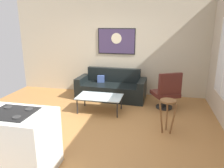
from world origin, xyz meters
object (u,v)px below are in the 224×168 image
coffee_table (100,97)px  wall_painting (116,41)px  couch (111,89)px  armchair (167,92)px  bar_stool (168,108)px

coffee_table → wall_painting: wall_painting is taller
couch → armchair: armchair is taller
armchair → bar_stool: (-0.01, -1.25, 0.05)m
couch → wall_painting: bearing=86.1°
coffee_table → bar_stool: 1.75m
couch → bar_stool: 2.33m
bar_stool → couch: bearing=130.8°
coffee_table → armchair: size_ratio=1.12×
coffee_table → wall_painting: 1.98m
coffee_table → armchair: armchair is taller
bar_stool → wall_painting: size_ratio=0.61×
couch → armchair: (1.53, -0.51, 0.17)m
couch → armchair: size_ratio=2.05×
armchair → bar_stool: 1.25m
coffee_table → wall_painting: (0.10, 1.55, 1.22)m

